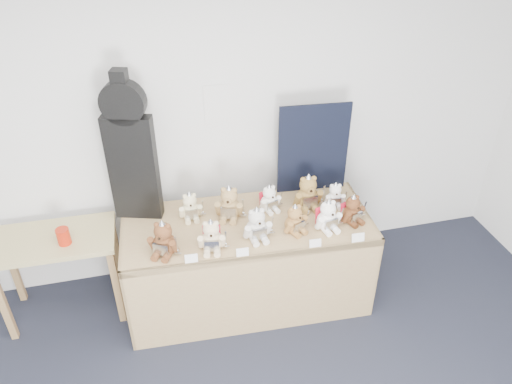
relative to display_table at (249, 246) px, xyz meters
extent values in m
plane|color=silver|center=(-0.45, -1.86, 2.08)|extent=(6.00, 6.00, 0.00)
plane|color=silver|center=(-0.45, 0.64, 0.73)|extent=(6.00, 0.00, 6.00)
cube|color=silver|center=(-0.10, 0.64, 0.92)|extent=(0.21, 0.00, 0.30)
cube|color=#936F4B|center=(0.00, 0.08, 0.14)|extent=(1.94, 0.89, 0.06)
cube|color=#936F4B|center=(-0.02, -0.31, -0.23)|extent=(1.90, 0.12, 0.79)
cube|color=#936F4B|center=(-0.94, 0.13, -0.23)|extent=(0.06, 0.79, 0.79)
cube|color=#936F4B|center=(0.95, 0.03, -0.23)|extent=(0.06, 0.79, 0.79)
cube|color=tan|center=(-1.44, 0.29, 0.11)|extent=(0.91, 0.52, 0.04)
cube|color=#8B5F3C|center=(-1.86, 0.09, -0.27)|extent=(0.05, 0.05, 0.71)
cube|color=#8B5F3C|center=(-1.85, 0.51, -0.27)|extent=(0.05, 0.05, 0.71)
cube|color=#8B5F3C|center=(-1.04, 0.07, -0.27)|extent=(0.05, 0.05, 0.71)
cube|color=#8B5F3C|center=(-1.03, 0.49, -0.27)|extent=(0.05, 0.05, 0.71)
cube|color=black|center=(-0.78, 0.38, 0.59)|extent=(0.37, 0.21, 0.84)
cylinder|color=black|center=(-0.78, 0.38, 1.11)|extent=(0.33, 0.19, 0.31)
cube|color=black|center=(-0.78, 0.38, 1.24)|extent=(0.13, 0.12, 0.21)
cube|color=black|center=(0.62, 0.40, 0.55)|extent=(0.57, 0.06, 0.77)
cylinder|color=#B6210C|center=(-1.34, 0.20, 0.19)|extent=(0.10, 0.10, 0.13)
ellipsoid|color=brown|center=(-0.64, -0.13, 0.24)|extent=(0.22, 0.21, 0.17)
sphere|color=brown|center=(-0.64, -0.13, 0.36)|extent=(0.13, 0.13, 0.13)
cylinder|color=brown|center=(-0.66, -0.17, 0.35)|extent=(0.06, 0.05, 0.05)
sphere|color=black|center=(-0.67, -0.19, 0.35)|extent=(0.02, 0.02, 0.02)
sphere|color=brown|center=(-0.67, -0.11, 0.41)|extent=(0.04, 0.04, 0.04)
sphere|color=brown|center=(-0.60, -0.14, 0.41)|extent=(0.04, 0.04, 0.04)
cylinder|color=brown|center=(-0.72, -0.11, 0.25)|extent=(0.08, 0.11, 0.13)
cylinder|color=brown|center=(-0.57, -0.18, 0.25)|extent=(0.08, 0.11, 0.13)
cylinder|color=brown|center=(-0.70, -0.16, 0.19)|extent=(0.10, 0.12, 0.05)
cylinder|color=brown|center=(-0.63, -0.20, 0.19)|extent=(0.10, 0.12, 0.05)
cube|color=silver|center=(-0.67, -0.19, 0.25)|extent=(0.11, 0.07, 0.09)
cone|color=silver|center=(-0.64, -0.13, 0.41)|extent=(0.11, 0.11, 0.08)
cube|color=silver|center=(-0.56, -0.20, 0.28)|extent=(0.03, 0.04, 0.18)
cube|color=silver|center=(-0.56, -0.20, 0.21)|extent=(0.05, 0.03, 0.01)
ellipsoid|color=beige|center=(-0.31, -0.16, 0.24)|extent=(0.18, 0.16, 0.16)
sphere|color=beige|center=(-0.31, -0.16, 0.34)|extent=(0.12, 0.12, 0.12)
cylinder|color=beige|center=(-0.32, -0.21, 0.33)|extent=(0.05, 0.03, 0.05)
sphere|color=black|center=(-0.32, -0.23, 0.33)|extent=(0.02, 0.02, 0.02)
sphere|color=beige|center=(-0.35, -0.16, 0.39)|extent=(0.04, 0.04, 0.04)
sphere|color=beige|center=(-0.27, -0.17, 0.39)|extent=(0.04, 0.04, 0.04)
cylinder|color=beige|center=(-0.39, -0.17, 0.24)|extent=(0.06, 0.09, 0.12)
cylinder|color=beige|center=(-0.24, -0.19, 0.24)|extent=(0.06, 0.09, 0.12)
cylinder|color=beige|center=(-0.35, -0.21, 0.19)|extent=(0.06, 0.11, 0.05)
cylinder|color=beige|center=(-0.28, -0.22, 0.19)|extent=(0.06, 0.11, 0.05)
cube|color=silver|center=(-0.32, -0.22, 0.24)|extent=(0.11, 0.03, 0.09)
cone|color=silver|center=(-0.31, -0.16, 0.39)|extent=(0.10, 0.10, 0.08)
cube|color=silver|center=(-0.22, -0.21, 0.27)|extent=(0.02, 0.04, 0.17)
cube|color=silver|center=(-0.22, -0.21, 0.21)|extent=(0.05, 0.01, 0.01)
cube|color=red|center=(-0.30, -0.10, 0.25)|extent=(0.13, 0.05, 0.14)
ellipsoid|color=beige|center=(0.03, -0.12, 0.24)|extent=(0.18, 0.15, 0.17)
sphere|color=beige|center=(0.03, -0.12, 0.35)|extent=(0.12, 0.12, 0.12)
cylinder|color=beige|center=(0.03, -0.17, 0.34)|extent=(0.05, 0.03, 0.05)
sphere|color=black|center=(0.04, -0.19, 0.34)|extent=(0.02, 0.02, 0.02)
sphere|color=beige|center=(-0.01, -0.12, 0.40)|extent=(0.04, 0.04, 0.04)
sphere|color=beige|center=(0.07, -0.11, 0.40)|extent=(0.04, 0.04, 0.04)
cylinder|color=beige|center=(-0.05, -0.14, 0.25)|extent=(0.05, 0.10, 0.13)
cylinder|color=beige|center=(0.11, -0.13, 0.25)|extent=(0.05, 0.10, 0.13)
cylinder|color=beige|center=(0.00, -0.18, 0.19)|extent=(0.06, 0.11, 0.05)
cylinder|color=beige|center=(0.07, -0.17, 0.19)|extent=(0.06, 0.11, 0.05)
cube|color=silver|center=(0.04, -0.18, 0.24)|extent=(0.11, 0.03, 0.09)
cone|color=silver|center=(0.03, -0.12, 0.41)|extent=(0.10, 0.10, 0.08)
cube|color=silver|center=(0.14, -0.14, 0.27)|extent=(0.02, 0.04, 0.18)
cube|color=silver|center=(0.14, -0.14, 0.21)|extent=(0.05, 0.01, 0.01)
ellipsoid|color=olive|center=(0.32, -0.11, 0.23)|extent=(0.18, 0.17, 0.15)
sphere|color=olive|center=(0.32, -0.11, 0.33)|extent=(0.11, 0.11, 0.11)
cylinder|color=olive|center=(0.34, -0.15, 0.32)|extent=(0.05, 0.04, 0.05)
sphere|color=black|center=(0.34, -0.16, 0.32)|extent=(0.02, 0.02, 0.02)
sphere|color=olive|center=(0.29, -0.12, 0.37)|extent=(0.03, 0.03, 0.03)
sphere|color=olive|center=(0.35, -0.09, 0.37)|extent=(0.03, 0.03, 0.03)
cylinder|color=olive|center=(0.26, -0.15, 0.24)|extent=(0.07, 0.09, 0.11)
cylinder|color=olive|center=(0.39, -0.10, 0.24)|extent=(0.07, 0.09, 0.11)
cylinder|color=olive|center=(0.31, -0.17, 0.19)|extent=(0.08, 0.11, 0.04)
cylinder|color=olive|center=(0.37, -0.14, 0.19)|extent=(0.08, 0.11, 0.04)
cube|color=silver|center=(0.34, -0.16, 0.24)|extent=(0.10, 0.05, 0.08)
cone|color=silver|center=(0.32, -0.11, 0.38)|extent=(0.09, 0.09, 0.07)
cube|color=silver|center=(0.42, -0.10, 0.26)|extent=(0.02, 0.04, 0.16)
cube|color=silver|center=(0.42, -0.10, 0.20)|extent=(0.04, 0.02, 0.01)
ellipsoid|color=white|center=(0.57, -0.13, 0.24)|extent=(0.18, 0.16, 0.16)
sphere|color=white|center=(0.57, -0.13, 0.34)|extent=(0.12, 0.12, 0.12)
cylinder|color=white|center=(0.58, -0.18, 0.33)|extent=(0.05, 0.03, 0.05)
sphere|color=black|center=(0.58, -0.20, 0.33)|extent=(0.02, 0.02, 0.02)
sphere|color=white|center=(0.53, -0.14, 0.39)|extent=(0.04, 0.04, 0.04)
sphere|color=white|center=(0.60, -0.13, 0.39)|extent=(0.04, 0.04, 0.04)
cylinder|color=white|center=(0.50, -0.16, 0.25)|extent=(0.06, 0.09, 0.12)
cylinder|color=white|center=(0.65, -0.14, 0.25)|extent=(0.06, 0.09, 0.12)
cylinder|color=white|center=(0.54, -0.19, 0.19)|extent=(0.06, 0.11, 0.05)
cylinder|color=white|center=(0.61, -0.18, 0.19)|extent=(0.06, 0.11, 0.05)
cube|color=silver|center=(0.58, -0.19, 0.24)|extent=(0.11, 0.03, 0.09)
cone|color=silver|center=(0.57, -0.13, 0.39)|extent=(0.10, 0.10, 0.08)
cube|color=silver|center=(0.67, -0.15, 0.27)|extent=(0.02, 0.04, 0.17)
cube|color=silver|center=(0.67, -0.15, 0.21)|extent=(0.05, 0.01, 0.01)
cube|color=red|center=(0.56, -0.07, 0.25)|extent=(0.13, 0.05, 0.14)
ellipsoid|color=brown|center=(0.78, -0.09, 0.23)|extent=(0.18, 0.17, 0.15)
sphere|color=brown|center=(0.78, -0.09, 0.33)|extent=(0.11, 0.11, 0.11)
cylinder|color=brown|center=(0.79, -0.14, 0.32)|extent=(0.05, 0.04, 0.05)
sphere|color=black|center=(0.80, -0.15, 0.32)|extent=(0.02, 0.02, 0.02)
sphere|color=brown|center=(0.75, -0.11, 0.37)|extent=(0.03, 0.03, 0.03)
sphere|color=brown|center=(0.81, -0.08, 0.37)|extent=(0.03, 0.03, 0.03)
cylinder|color=brown|center=(0.72, -0.14, 0.24)|extent=(0.07, 0.09, 0.11)
cylinder|color=brown|center=(0.85, -0.09, 0.24)|extent=(0.07, 0.09, 0.11)
cylinder|color=brown|center=(0.76, -0.15, 0.19)|extent=(0.07, 0.11, 0.04)
cylinder|color=brown|center=(0.83, -0.13, 0.19)|extent=(0.07, 0.11, 0.04)
cube|color=silver|center=(0.80, -0.15, 0.24)|extent=(0.10, 0.05, 0.08)
cone|color=silver|center=(0.78, -0.09, 0.38)|extent=(0.09, 0.09, 0.07)
cube|color=silver|center=(0.88, -0.09, 0.26)|extent=(0.02, 0.04, 0.16)
cube|color=silver|center=(0.88, -0.09, 0.20)|extent=(0.04, 0.02, 0.01)
cube|color=red|center=(0.76, -0.04, 0.24)|extent=(0.12, 0.06, 0.13)
ellipsoid|color=beige|center=(-0.40, 0.24, 0.23)|extent=(0.15, 0.12, 0.15)
sphere|color=beige|center=(-0.40, 0.24, 0.33)|extent=(0.11, 0.11, 0.11)
cylinder|color=beige|center=(-0.41, 0.20, 0.32)|extent=(0.04, 0.02, 0.04)
sphere|color=black|center=(-0.41, 0.18, 0.32)|extent=(0.02, 0.02, 0.02)
sphere|color=beige|center=(-0.44, 0.24, 0.37)|extent=(0.03, 0.03, 0.03)
sphere|color=beige|center=(-0.37, 0.24, 0.37)|extent=(0.03, 0.03, 0.03)
cylinder|color=beige|center=(-0.47, 0.23, 0.24)|extent=(0.04, 0.08, 0.11)
cylinder|color=beige|center=(-0.34, 0.23, 0.24)|extent=(0.04, 0.08, 0.11)
cylinder|color=beige|center=(-0.44, 0.19, 0.19)|extent=(0.04, 0.09, 0.04)
cylinder|color=beige|center=(-0.37, 0.19, 0.19)|extent=(0.04, 0.09, 0.04)
cube|color=silver|center=(-0.41, 0.19, 0.23)|extent=(0.09, 0.02, 0.08)
cone|color=silver|center=(-0.40, 0.24, 0.37)|extent=(0.09, 0.09, 0.07)
cube|color=silver|center=(-0.31, 0.21, 0.26)|extent=(0.01, 0.04, 0.15)
cube|color=silver|center=(-0.31, 0.21, 0.20)|extent=(0.04, 0.01, 0.01)
ellipsoid|color=#A08050|center=(-0.11, 0.19, 0.24)|extent=(0.22, 0.20, 0.18)
sphere|color=#A08050|center=(-0.11, 0.19, 0.36)|extent=(0.13, 0.13, 0.13)
cylinder|color=#A08050|center=(-0.13, 0.13, 0.35)|extent=(0.06, 0.05, 0.05)
sphere|color=black|center=(-0.13, 0.11, 0.35)|extent=(0.02, 0.02, 0.02)
sphere|color=#A08050|center=(-0.15, 0.20, 0.41)|extent=(0.04, 0.04, 0.04)
sphere|color=#A08050|center=(-0.07, 0.17, 0.41)|extent=(0.04, 0.04, 0.04)
cylinder|color=#A08050|center=(-0.20, 0.19, 0.25)|extent=(0.08, 0.11, 0.13)
cylinder|color=#A08050|center=(-0.04, 0.14, 0.25)|extent=(0.08, 0.11, 0.13)
cylinder|color=#A08050|center=(-0.17, 0.14, 0.19)|extent=(0.09, 0.13, 0.05)
cylinder|color=#A08050|center=(-0.09, 0.11, 0.19)|extent=(0.09, 0.13, 0.05)
cube|color=silver|center=(-0.13, 0.12, 0.25)|extent=(0.11, 0.06, 0.10)
cone|color=silver|center=(-0.11, 0.19, 0.42)|extent=(0.11, 0.11, 0.08)
cube|color=silver|center=(-0.02, 0.12, 0.28)|extent=(0.03, 0.05, 0.19)
cube|color=silver|center=(-0.02, 0.12, 0.21)|extent=(0.05, 0.02, 0.01)
ellipsoid|color=white|center=(0.21, 0.21, 0.23)|extent=(0.16, 0.15, 0.14)
sphere|color=white|center=(0.21, 0.21, 0.32)|extent=(0.10, 0.10, 0.10)
cylinder|color=white|center=(0.22, 0.17, 0.31)|extent=(0.05, 0.03, 0.04)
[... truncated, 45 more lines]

